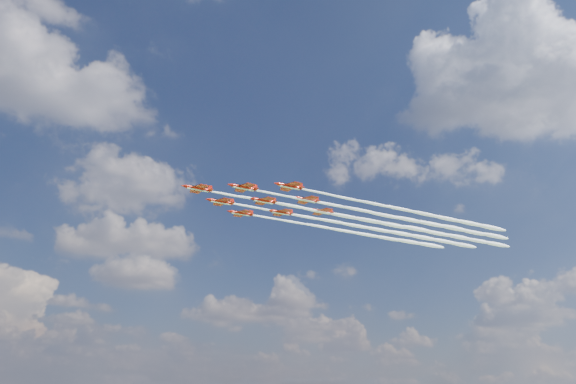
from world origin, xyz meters
The scene contains 9 objects.
jet_lead centered at (34.56, 0.76, 83.88)m, with size 105.43×15.92×2.32m.
jet_row2_port centered at (45.75, -5.48, 83.88)m, with size 105.43×15.92×2.32m.
jet_row2_starb centered at (44.12, 9.29, 83.88)m, with size 105.43×15.92×2.32m.
jet_row3_port centered at (56.95, -11.71, 83.88)m, with size 105.43×15.92×2.32m.
jet_row3_centre centered at (55.31, 3.06, 83.88)m, with size 105.43×15.92×2.32m.
jet_row3_starb centered at (53.68, 17.83, 83.88)m, with size 105.43×15.92×2.32m.
jet_row4_port centered at (66.51, -3.17, 83.88)m, with size 105.43×15.92×2.32m.
jet_row4_starb centered at (64.87, 11.60, 83.88)m, with size 105.43×15.92×2.32m.
jet_tail centered at (76.07, 5.36, 83.88)m, with size 105.43×15.92×2.32m.
Camera 1 is at (-54.24, -149.00, 31.44)m, focal length 35.00 mm.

